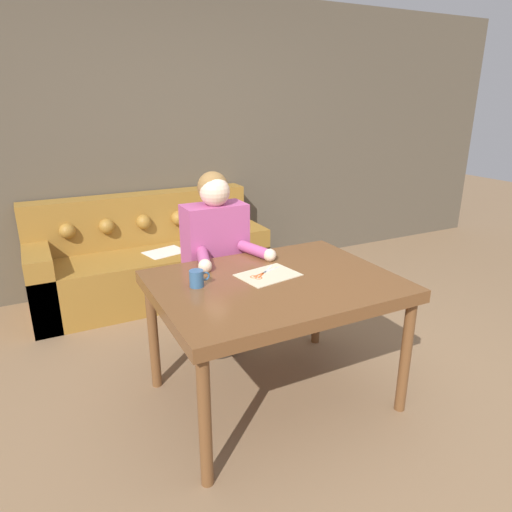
{
  "coord_description": "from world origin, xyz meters",
  "views": [
    {
      "loc": [
        -1.27,
        -1.88,
        1.7
      ],
      "look_at": [
        -0.17,
        0.29,
        0.86
      ],
      "focal_mm": 32.0,
      "sensor_mm": 36.0,
      "label": 1
    }
  ],
  "objects_px": {
    "person": "(216,266)",
    "scissors": "(261,275)",
    "dining_table": "(275,292)",
    "couch": "(149,262)",
    "mug": "(197,278)"
  },
  "relations": [
    {
      "from": "dining_table",
      "to": "person",
      "type": "xyz_separation_m",
      "value": [
        -0.09,
        0.65,
        -0.05
      ]
    },
    {
      "from": "dining_table",
      "to": "scissors",
      "type": "relative_size",
      "value": 5.65
    },
    {
      "from": "couch",
      "to": "scissors",
      "type": "relative_size",
      "value": 8.55
    },
    {
      "from": "couch",
      "to": "mug",
      "type": "relative_size",
      "value": 17.48
    },
    {
      "from": "couch",
      "to": "scissors",
      "type": "height_order",
      "value": "couch"
    },
    {
      "from": "person",
      "to": "scissors",
      "type": "height_order",
      "value": "person"
    },
    {
      "from": "dining_table",
      "to": "mug",
      "type": "xyz_separation_m",
      "value": [
        -0.41,
        0.11,
        0.12
      ]
    },
    {
      "from": "couch",
      "to": "scissors",
      "type": "bearing_deg",
      "value": -82.33
    },
    {
      "from": "dining_table",
      "to": "couch",
      "type": "distance_m",
      "value": 1.86
    },
    {
      "from": "scissors",
      "to": "mug",
      "type": "bearing_deg",
      "value": 178.64
    },
    {
      "from": "person",
      "to": "dining_table",
      "type": "bearing_deg",
      "value": -82.53
    },
    {
      "from": "dining_table",
      "to": "mug",
      "type": "height_order",
      "value": "mug"
    },
    {
      "from": "dining_table",
      "to": "couch",
      "type": "xyz_separation_m",
      "value": [
        -0.26,
        1.81,
        -0.36
      ]
    },
    {
      "from": "dining_table",
      "to": "mug",
      "type": "bearing_deg",
      "value": 165.19
    },
    {
      "from": "couch",
      "to": "scissors",
      "type": "distance_m",
      "value": 1.78
    }
  ]
}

